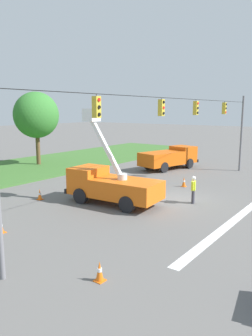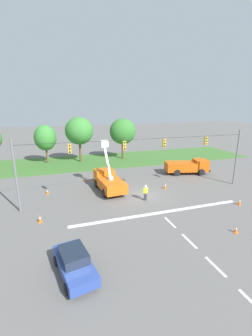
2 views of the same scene
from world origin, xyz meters
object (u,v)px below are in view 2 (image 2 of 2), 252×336
at_px(tree_west, 45,138).
at_px(traffic_cone_lane_edge_a, 165,186).
at_px(traffic_cone_foreground_right, 47,192).
at_px(tree_centre, 79,131).
at_px(road_worker, 145,192).
at_px(utility_truck_support_near, 188,166).
at_px(traffic_cone_near_bucket, 239,201).
at_px(tree_east, 123,132).
at_px(utility_truck_bucket_lift, 108,180).
at_px(traffic_cone_mid_left, 86,179).
at_px(sedan_blue, 74,262).
at_px(traffic_cone_foreground_left, 236,229).
at_px(traffic_cone_lane_edge_b, 40,219).

height_order(tree_west, traffic_cone_lane_edge_a, tree_west).
height_order(traffic_cone_foreground_right, traffic_cone_lane_edge_a, traffic_cone_lane_edge_a).
relative_size(tree_centre, road_worker, 4.60).
distance_m(tree_centre, utility_truck_support_near, 19.76).
bearing_deg(traffic_cone_lane_edge_a, traffic_cone_near_bucket, -52.58).
relative_size(tree_east, utility_truck_bucket_lift, 1.23).
bearing_deg(road_worker, tree_centre, 102.96).
relative_size(utility_truck_bucket_lift, traffic_cone_mid_left, 8.85).
relative_size(tree_east, sedan_blue, 1.71).
xyz_separation_m(tree_centre, road_worker, (4.57, -19.84, -4.69)).
relative_size(utility_truck_bucket_lift, traffic_cone_near_bucket, 8.35).
height_order(road_worker, traffic_cone_foreground_left, road_worker).
height_order(traffic_cone_near_bucket, traffic_cone_lane_edge_b, traffic_cone_near_bucket).
xyz_separation_m(tree_west, tree_east, (13.98, -1.00, 0.71)).
relative_size(utility_truck_bucket_lift, sedan_blue, 1.38).
xyz_separation_m(sedan_blue, traffic_cone_near_bucket, (17.50, 4.80, -0.42)).
height_order(utility_truck_bucket_lift, traffic_cone_foreground_right, utility_truck_bucket_lift).
bearing_deg(tree_centre, traffic_cone_foreground_right, -111.42).
relative_size(tree_east, road_worker, 4.39).
distance_m(traffic_cone_foreground_right, traffic_cone_near_bucket, 21.44).
height_order(tree_east, traffic_cone_foreground_left, tree_east).
height_order(tree_west, traffic_cone_mid_left, tree_west).
bearing_deg(sedan_blue, traffic_cone_lane_edge_b, 107.43).
bearing_deg(traffic_cone_foreground_right, utility_truck_support_near, 5.80).
distance_m(traffic_cone_lane_edge_a, traffic_cone_lane_edge_b, 15.24).
bearing_deg(traffic_cone_foreground_left, traffic_cone_lane_edge_a, 93.71).
xyz_separation_m(utility_truck_support_near, traffic_cone_lane_edge_a, (-6.23, -4.76, -0.79)).
xyz_separation_m(utility_truck_support_near, road_worker, (-10.04, -7.32, -0.17)).
bearing_deg(tree_east, sedan_blue, -112.85).
bearing_deg(tree_centre, traffic_cone_foreground_left, -72.16).
bearing_deg(tree_centre, traffic_cone_near_bucket, -60.61).
bearing_deg(tree_west, traffic_cone_foreground_right, -89.49).
height_order(tree_centre, traffic_cone_foreground_right, tree_centre).
bearing_deg(traffic_cone_lane_edge_b, tree_east, 55.93).
distance_m(sedan_blue, traffic_cone_foreground_left, 13.08).
bearing_deg(utility_truck_support_near, traffic_cone_near_bucket, -95.35).
distance_m(traffic_cone_foreground_right, traffic_cone_lane_edge_a, 14.35).
xyz_separation_m(traffic_cone_foreground_left, traffic_cone_mid_left, (-9.81, 16.95, 0.04)).
bearing_deg(tree_west, utility_truck_bucket_lift, -66.07).
xyz_separation_m(traffic_cone_mid_left, traffic_cone_lane_edge_a, (9.10, -6.00, 0.04)).
xyz_separation_m(tree_east, traffic_cone_lane_edge_b, (-14.42, -21.33, -4.97)).
height_order(traffic_cone_foreground_right, traffic_cone_near_bucket, traffic_cone_near_bucket).
xyz_separation_m(sedan_blue, traffic_cone_lane_edge_a, (12.35, 11.53, -0.40)).
height_order(tree_centre, traffic_cone_lane_edge_a, tree_centre).
bearing_deg(tree_centre, sedan_blue, -97.86).
height_order(tree_west, tree_centre, tree_centre).
distance_m(tree_east, traffic_cone_foreground_left, 28.60).
relative_size(tree_west, tree_east, 0.89).
distance_m(utility_truck_support_near, traffic_cone_mid_left, 15.40).
relative_size(tree_centre, traffic_cone_mid_left, 11.46).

